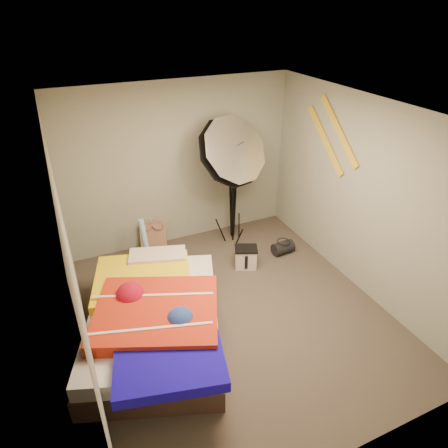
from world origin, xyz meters
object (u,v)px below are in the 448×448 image
wrapping_roll (145,243)px  camera_tripod (233,192)px  bed (155,319)px  photo_umbrella (230,153)px  camera_case (246,258)px  tote_bag (153,236)px  duffel_bag (283,248)px

wrapping_roll → camera_tripod: (1.50, 0.22, 0.44)m
bed → photo_umbrella: (1.58, 1.43, 1.26)m
camera_case → camera_tripod: camera_tripod is taller
tote_bag → photo_umbrella: 1.81m
tote_bag → bed: size_ratio=0.16×
duffel_bag → camera_tripod: 1.16m
tote_bag → duffel_bag: bearing=-12.2°
bed → photo_umbrella: bearing=42.0°
camera_case → duffel_bag: bearing=30.1°
tote_bag → duffel_bag: tote_bag is taller
photo_umbrella → camera_tripod: photo_umbrella is taller
wrapping_roll → camera_case: size_ratio=2.43×
tote_bag → duffel_bag: 2.02m
bed → camera_tripod: (1.78, 1.71, 0.50)m
tote_bag → wrapping_roll: bearing=-100.7°
camera_case → photo_umbrella: size_ratio=0.14×
bed → photo_umbrella: photo_umbrella is taller
wrapping_roll → photo_umbrella: 1.77m
wrapping_roll → camera_tripod: 1.57m
tote_bag → camera_tripod: size_ratio=0.29×
wrapping_roll → duffel_bag: (1.98, -0.57, -0.27)m
tote_bag → wrapping_roll: size_ratio=0.55×
camera_case → bed: (-1.58, -0.84, 0.15)m
bed → wrapping_roll: bearing=79.4°
photo_umbrella → duffel_bag: bearing=-36.5°
duffel_bag → camera_tripod: camera_tripod is taller
photo_umbrella → wrapping_roll: bearing=176.9°
camera_case → duffel_bag: (0.68, 0.08, -0.05)m
tote_bag → wrapping_roll: 0.50m
tote_bag → camera_case: bearing=-27.7°
duffel_bag → camera_tripod: bearing=116.7°
camera_tripod → tote_bag: bearing=171.0°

